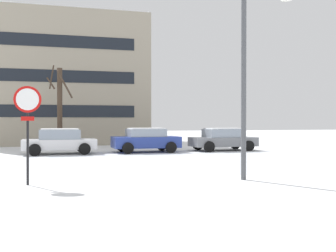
# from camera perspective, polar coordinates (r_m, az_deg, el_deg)

# --- Properties ---
(ground_plane) EXTENTS (120.00, 120.00, 0.00)m
(ground_plane) POSITION_cam_1_polar(r_m,az_deg,el_deg) (13.54, -8.79, -7.03)
(ground_plane) COLOR white
(road_surface) EXTENTS (80.00, 9.42, 0.00)m
(road_surface) POSITION_cam_1_polar(r_m,az_deg,el_deg) (17.21, -10.09, -5.38)
(road_surface) COLOR silver
(road_surface) RESTS_ON ground
(stop_sign) EXTENTS (0.76, 0.17, 2.82)m
(stop_sign) POSITION_cam_1_polar(r_m,az_deg,el_deg) (12.02, -19.47, 1.43)
(stop_sign) COLOR black
(stop_sign) RESTS_ON ground
(street_lamp) EXTENTS (1.74, 0.36, 6.11)m
(street_lamp) POSITION_cam_1_polar(r_m,az_deg,el_deg) (12.82, 11.97, 9.13)
(street_lamp) COLOR #4C4F54
(street_lamp) RESTS_ON ground
(parked_car_white) EXTENTS (4.00, 2.23, 1.41)m
(parked_car_white) POSITION_cam_1_polar(r_m,az_deg,el_deg) (22.82, -15.28, -2.09)
(parked_car_white) COLOR white
(parked_car_white) RESTS_ON ground
(parked_car_blue) EXTENTS (3.94, 2.24, 1.43)m
(parked_car_blue) POSITION_cam_1_polar(r_m,az_deg,el_deg) (23.41, -3.20, -1.97)
(parked_car_blue) COLOR #283D93
(parked_car_blue) RESTS_ON ground
(parked_car_gray) EXTENTS (4.08, 2.17, 1.40)m
(parked_car_gray) POSITION_cam_1_polar(r_m,az_deg,el_deg) (24.91, 7.87, -1.86)
(parked_car_gray) COLOR slate
(parked_car_gray) RESTS_ON ground
(tree_far_mid) EXTENTS (1.65, 1.47, 5.43)m
(tree_far_mid) POSITION_cam_1_polar(r_m,az_deg,el_deg) (26.07, -15.28, 2.71)
(tree_far_mid) COLOR #423326
(tree_far_mid) RESTS_ON ground
(building_far_left) EXTENTS (13.44, 11.05, 10.33)m
(building_far_left) POSITION_cam_1_polar(r_m,az_deg,el_deg) (35.79, -14.97, 6.03)
(building_far_left) COLOR #9E937F
(building_far_left) RESTS_ON ground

